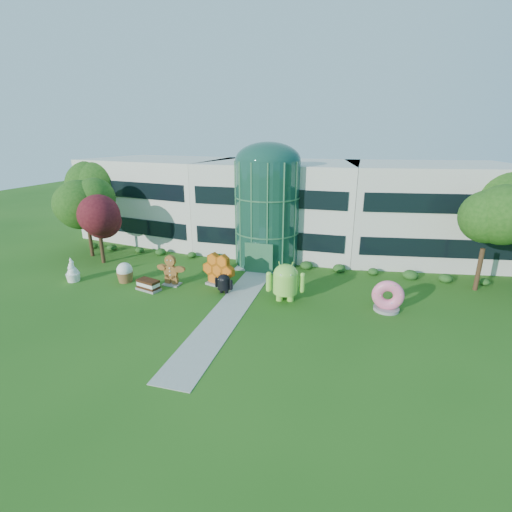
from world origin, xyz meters
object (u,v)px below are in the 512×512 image
(donut, at_px, (388,295))
(gingerbread, at_px, (171,270))
(android_black, at_px, (224,282))
(android_green, at_px, (285,280))

(donut, xyz_separation_m, gingerbread, (-17.14, 0.07, 0.15))
(android_black, height_order, gingerbread, gingerbread)
(donut, bearing_deg, gingerbread, -178.70)
(donut, bearing_deg, android_black, -176.90)
(donut, bearing_deg, android_green, -175.46)
(android_green, distance_m, android_black, 5.03)
(gingerbread, bearing_deg, android_green, 0.61)
(android_green, height_order, donut, android_green)
(gingerbread, bearing_deg, donut, 3.04)
(android_black, bearing_deg, donut, 10.05)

